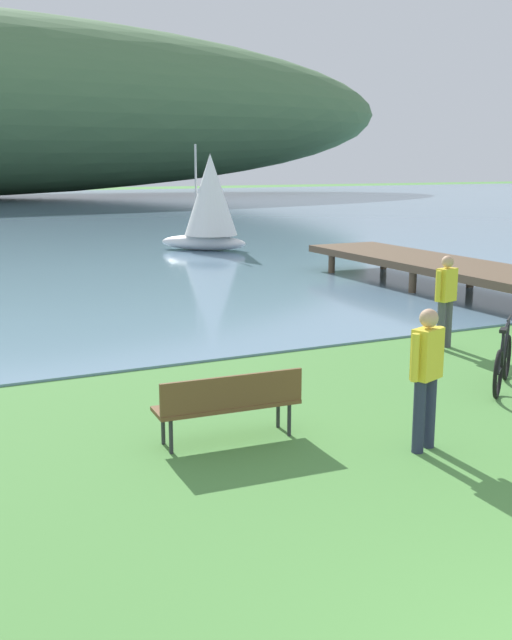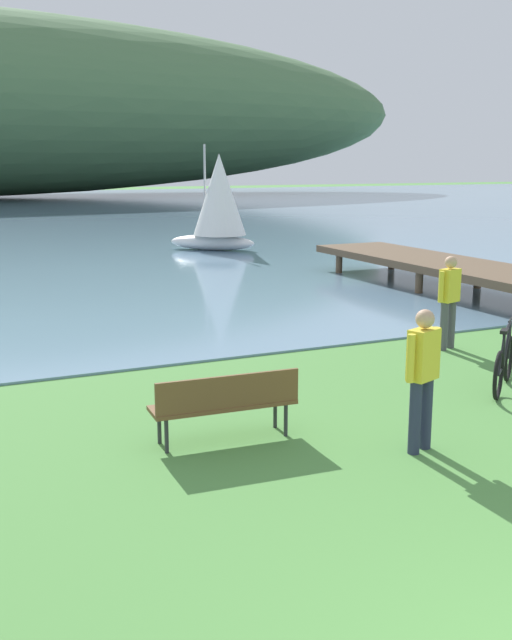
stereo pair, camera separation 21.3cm
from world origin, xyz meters
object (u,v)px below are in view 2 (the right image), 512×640
at_px(bicycle_leaning_near_bench, 504,364).
at_px(sailboat_nearest_to_shore, 218,201).
at_px(park_bench_near_camera, 225,401).
at_px(person_at_shoreline, 449,296).
at_px(person_on_the_grass, 423,371).

distance_m(bicycle_leaning_near_bench, sailboat_nearest_to_shore, 18.76).
bearing_deg(park_bench_near_camera, bicycle_leaning_near_bench, 3.11).
height_order(park_bench_near_camera, person_at_shoreline, person_at_shoreline).
distance_m(park_bench_near_camera, sailboat_nearest_to_shore, 20.22).
bearing_deg(person_on_the_grass, sailboat_nearest_to_shore, 74.57).
distance_m(bicycle_leaning_near_bench, person_at_shoreline, 2.62).
distance_m(person_at_shoreline, person_on_the_grass, 5.23).
xyz_separation_m(park_bench_near_camera, sailboat_nearest_to_shore, (7.49, 18.73, 1.39)).
bearing_deg(person_on_the_grass, park_bench_near_camera, 147.98).
distance_m(park_bench_near_camera, person_at_shoreline, 6.11).
height_order(person_at_shoreline, sailboat_nearest_to_shore, sailboat_nearest_to_shore).
relative_size(park_bench_near_camera, sailboat_nearest_to_shore, 0.46).
bearing_deg(sailboat_nearest_to_shore, person_on_the_grass, -105.43).
xyz_separation_m(person_on_the_grass, sailboat_nearest_to_shore, (5.51, 19.97, 0.93)).
relative_size(person_on_the_grass, sailboat_nearest_to_shore, 0.43).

